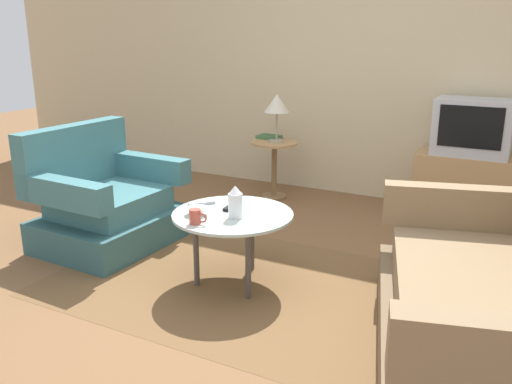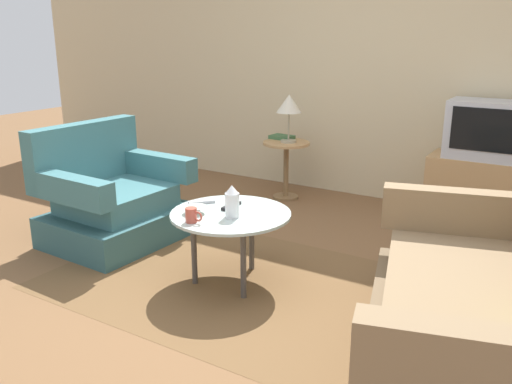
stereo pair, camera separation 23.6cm
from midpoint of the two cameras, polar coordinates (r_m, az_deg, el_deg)
ground_plane at (r=3.47m, az=-2.69°, el=-10.33°), size 16.00×16.00×0.00m
back_wall at (r=5.30m, az=10.72°, el=13.95°), size 9.00×0.12×2.70m
area_rug at (r=3.58m, az=-4.27°, el=-9.42°), size 2.28×1.62×0.00m
armchair at (r=4.30m, az=-17.13°, el=-1.30°), size 0.84×1.02×0.89m
couch at (r=2.82m, az=21.96°, el=-11.47°), size 1.39×1.94×0.92m
coffee_table at (r=3.41m, az=-4.44°, el=-2.95°), size 0.76×0.76×0.47m
side_table at (r=5.21m, az=0.62°, el=3.58°), size 0.44×0.44×0.56m
tv_stand at (r=4.96m, az=19.93°, el=0.52°), size 0.84×0.44×0.56m
television at (r=4.84m, az=20.52°, el=6.39°), size 0.61×0.39×0.47m
table_lamp at (r=5.11m, az=0.86°, el=9.10°), size 0.24×0.24×0.45m
vase at (r=3.29m, az=-4.24°, el=-1.11°), size 0.09×0.09×0.20m
mug at (r=3.23m, az=-8.42°, el=-2.59°), size 0.12×0.07×0.09m
bowl at (r=3.39m, az=-8.16°, el=-2.03°), size 0.14×0.14×0.04m
tv_remote_dark at (r=3.50m, az=-4.44°, el=-1.54°), size 0.07×0.18×0.02m
tv_remote_silver at (r=3.59m, az=-7.62°, el=-1.18°), size 0.15×0.16×0.02m
book at (r=5.32m, az=0.11°, el=5.80°), size 0.23×0.17×0.03m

